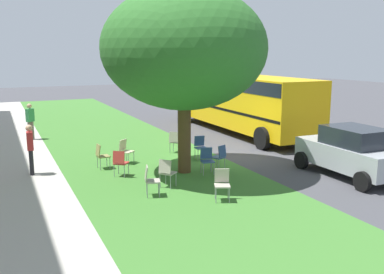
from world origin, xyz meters
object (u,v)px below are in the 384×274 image
Objects in this scene: pedestrian_0 at (30,120)px; pedestrian_1 at (30,147)px; chair_4 at (207,158)px; school_bus at (240,98)px; chair_2 at (150,178)px; chair_9 at (125,149)px; chair_1 at (220,155)px; chair_8 at (222,182)px; street_tree at (184,49)px; chair_6 at (200,146)px; chair_0 at (175,140)px; chair_5 at (167,171)px; chair_3 at (120,161)px; chair_7 at (101,154)px; parked_car at (352,151)px.

pedestrian_0 is 1.00× the size of pedestrian_1.
school_bus is at bearing -38.36° from chair_4.
chair_9 is at bearing -5.77° from chair_2.
chair_1 is 0.08× the size of school_bus.
chair_8 is at bearing -124.45° from chair_2.
chair_6 is at bearing -41.52° from street_tree.
chair_4 is (-3.27, 0.18, 0.00)m from chair_0.
chair_1 is (-3.04, -0.42, 0.00)m from chair_0.
chair_6 is at bearing -18.40° from chair_8.
chair_9 is at bearing -155.54° from pedestrian_0.
chair_5 is 0.52× the size of pedestrian_1.
pedestrian_1 is (3.74, 2.87, 0.41)m from chair_2.
chair_5 is at bearing 138.96° from chair_6.
chair_8 is at bearing -150.64° from chair_3.
chair_6 is at bearing -71.99° from chair_3.
chair_3 is 0.08× the size of school_bus.
chair_7 is 0.08× the size of school_bus.
pedestrian_0 is (10.05, 2.39, 0.41)m from chair_2.
street_tree is at bearing -3.90° from chair_8.
street_tree is at bearing -122.67° from chair_7.
chair_0 is 5.86m from school_bus.
chair_6 is at bearing -100.72° from chair_9.
street_tree is 6.96× the size of chair_4.
parked_car reaches higher than chair_0.
pedestrian_0 is (2.28, 9.91, -0.83)m from school_bus.
chair_7 is (1.85, 3.69, 0.00)m from chair_1.
chair_7 is 1.00× the size of chair_8.
chair_1 is at bearing -61.86° from chair_2.
chair_8 is at bearing 153.17° from chair_1.
chair_1 is at bearing -102.17° from street_tree.
street_tree is at bearing 138.48° from chair_6.
school_bus is 11.17m from pedestrian_1.
chair_2 is 10.34m from pedestrian_0.
school_bus is at bearing -62.27° from chair_7.
chair_1 and chair_5 have the same top height.
pedestrian_0 reaches higher than chair_8.
pedestrian_0 is at bearing 77.02° from school_bus.
chair_3 is 1.00× the size of chair_5.
chair_2 is 1.00× the size of chair_8.
street_tree is 9.73m from pedestrian_0.
chair_5 is (-4.16, 1.97, 0.00)m from chair_0.
chair_5 is 1.95m from chair_8.
parked_car is at bearing -96.98° from chair_2.
chair_4 is at bearing -123.85° from chair_7.
school_bus reaches higher than chair_6.
chair_9 is at bearing 79.28° from chair_6.
chair_6 is at bearing -2.93° from chair_1.
parked_car is (-4.74, -6.27, 0.32)m from chair_9.
chair_4 is (1.44, -2.50, 0.00)m from chair_2.
chair_9 is at bearing 52.92° from parked_car.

